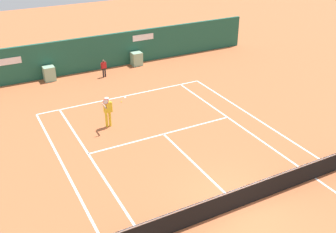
% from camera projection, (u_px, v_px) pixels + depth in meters
% --- Properties ---
extents(ground_plane, '(80.00, 80.00, 0.01)m').
position_uv_depth(ground_plane, '(231.00, 199.00, 15.83)').
color(ground_plane, '#BC6038').
extents(tennis_net, '(12.10, 0.10, 1.07)m').
position_uv_depth(tennis_net, '(241.00, 197.00, 15.15)').
color(tennis_net, '#4C4C51').
rests_on(tennis_net, ground_plane).
extents(sponsor_back_wall, '(25.00, 1.02, 2.44)m').
position_uv_depth(sponsor_back_wall, '(94.00, 54.00, 28.13)').
color(sponsor_back_wall, '#1E5642').
rests_on(sponsor_back_wall, ground_plane).
extents(player_on_baseline, '(0.67, 0.69, 1.88)m').
position_uv_depth(player_on_baseline, '(108.00, 110.00, 20.66)').
color(player_on_baseline, yellow).
rests_on(player_on_baseline, ground_plane).
extents(ball_kid_centre_post, '(0.41, 0.18, 1.24)m').
position_uv_depth(ball_kid_centre_post, '(104.00, 67.00, 27.10)').
color(ball_kid_centre_post, black).
rests_on(ball_kid_centre_post, ground_plane).
extents(tennis_ball_near_service_line, '(0.07, 0.07, 0.07)m').
position_uv_depth(tennis_ball_near_service_line, '(121.00, 102.00, 23.78)').
color(tennis_ball_near_service_line, '#CCE033').
rests_on(tennis_ball_near_service_line, ground_plane).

